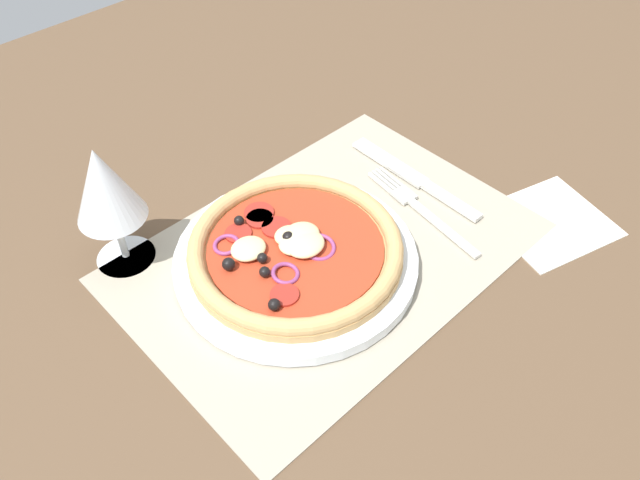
{
  "coord_description": "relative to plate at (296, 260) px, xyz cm",
  "views": [
    {
      "loc": [
        -33.85,
        -34.17,
        51.37
      ],
      "look_at": [
        -1.2,
        0.0,
        2.8
      ],
      "focal_mm": 35.47,
      "sensor_mm": 36.0,
      "label": 1
    }
  ],
  "objects": [
    {
      "name": "fork",
      "position": [
        16.46,
        -3.14,
        -0.48
      ],
      "size": [
        4.03,
        18.03,
        0.44
      ],
      "rotation": [
        0.0,
        0.0,
        1.43
      ],
      "color": "silver",
      "rests_on": "placemat"
    },
    {
      "name": "napkin",
      "position": [
        26.01,
        -15.3,
        -0.92
      ],
      "size": [
        15.72,
        14.83,
        0.36
      ],
      "primitive_type": "cube",
      "rotation": [
        0.0,
        0.0,
        -0.28
      ],
      "color": "silver",
      "rests_on": "ground_plane"
    },
    {
      "name": "placemat",
      "position": [
        3.99,
        -0.84,
        -0.9
      ],
      "size": [
        44.28,
        30.75,
        0.4
      ],
      "primitive_type": "cube",
      "color": "#A39984",
      "rests_on": "ground_plane"
    },
    {
      "name": "wine_glass",
      "position": [
        -12.64,
        13.96,
        8.98
      ],
      "size": [
        7.2,
        7.2,
        14.9
      ],
      "color": "silver",
      "rests_on": "ground_plane"
    },
    {
      "name": "knife",
      "position": [
        20.16,
        0.59,
        -0.45
      ],
      "size": [
        2.28,
        20.03,
        0.62
      ],
      "rotation": [
        0.0,
        0.0,
        1.55
      ],
      "color": "silver",
      "rests_on": "placemat"
    },
    {
      "name": "plate",
      "position": [
        0.0,
        0.0,
        0.0
      ],
      "size": [
        26.23,
        26.23,
        1.4
      ],
      "primitive_type": "cylinder",
      "color": "white",
      "rests_on": "placemat"
    },
    {
      "name": "ground_plane",
      "position": [
        3.99,
        -0.84,
        -2.3
      ],
      "size": [
        190.0,
        140.0,
        2.4
      ],
      "primitive_type": "cube",
      "color": "brown"
    },
    {
      "name": "pizza",
      "position": [
        -0.07,
        0.07,
        1.81
      ],
      "size": [
        22.89,
        22.89,
        2.67
      ],
      "color": "tan",
      "rests_on": "plate"
    }
  ]
}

